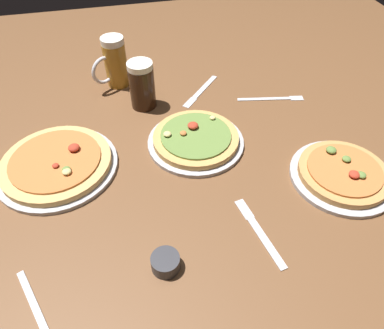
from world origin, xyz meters
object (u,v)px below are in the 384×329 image
at_px(knife_spare, 201,91).
at_px(beer_mug_dark, 115,63).
at_px(pizza_plate_far, 57,164).
at_px(pizza_plate_side, 196,139).
at_px(fork_left, 272,98).
at_px(knife_right, 259,231).
at_px(pizza_plate_near, 343,174).
at_px(beer_mug_amber, 142,85).
at_px(fork_spare, 39,317).
at_px(ramekin_butter, 166,263).

bearing_deg(knife_spare, beer_mug_dark, 157.90).
relative_size(pizza_plate_far, pizza_plate_side, 1.16).
height_order(fork_left, knife_right, same).
bearing_deg(pizza_plate_near, beer_mug_amber, 135.90).
bearing_deg(fork_spare, pizza_plate_side, 45.46).
bearing_deg(pizza_plate_near, fork_spare, -165.40).
relative_size(beer_mug_amber, ramekin_butter, 2.49).
xyz_separation_m(pizza_plate_near, knife_spare, (-0.26, 0.48, -0.01)).
distance_m(pizza_plate_far, beer_mug_amber, 0.37).
bearing_deg(knife_right, pizza_plate_side, 102.02).
distance_m(pizza_plate_side, fork_left, 0.35).
bearing_deg(pizza_plate_side, beer_mug_amber, 117.74).
bearing_deg(pizza_plate_near, ramekin_butter, -163.60).
bearing_deg(pizza_plate_near, knife_right, -158.06).
height_order(pizza_plate_far, knife_right, pizza_plate_far).
xyz_separation_m(pizza_plate_far, beer_mug_dark, (0.20, 0.38, 0.07)).
height_order(fork_spare, knife_spare, same).
bearing_deg(beer_mug_dark, pizza_plate_side, -62.36).
height_order(pizza_plate_far, fork_spare, pizza_plate_far).
relative_size(beer_mug_dark, ramekin_butter, 2.78).
bearing_deg(beer_mug_dark, knife_right, -69.36).
bearing_deg(pizza_plate_side, knife_right, -77.98).
distance_m(beer_mug_amber, fork_left, 0.44).
relative_size(pizza_plate_near, beer_mug_amber, 1.75).
height_order(beer_mug_amber, knife_right, beer_mug_amber).
xyz_separation_m(beer_mug_dark, ramekin_butter, (0.04, -0.74, -0.07)).
bearing_deg(ramekin_butter, fork_spare, -169.01).
xyz_separation_m(pizza_plate_far, pizza_plate_side, (0.39, 0.01, -0.00)).
bearing_deg(pizza_plate_far, ramekin_butter, -56.87).
height_order(pizza_plate_near, knife_right, pizza_plate_near).
relative_size(ramekin_butter, fork_left, 0.28).
height_order(knife_right, fork_spare, same).
distance_m(pizza_plate_side, knife_spare, 0.27).
xyz_separation_m(pizza_plate_near, knife_right, (-0.27, -0.11, -0.01)).
xyz_separation_m(beer_mug_amber, knife_spare, (0.20, 0.03, -0.07)).
bearing_deg(pizza_plate_near, knife_spare, 118.70).
relative_size(fork_left, knife_spare, 1.28).
height_order(ramekin_butter, fork_spare, ramekin_butter).
bearing_deg(knife_right, beer_mug_dark, 110.64).
distance_m(ramekin_butter, knife_right, 0.23).
bearing_deg(beer_mug_amber, knife_right, -71.20).
distance_m(ramekin_butter, fork_left, 0.70).
height_order(ramekin_butter, fork_left, ramekin_butter).
xyz_separation_m(fork_spare, knife_spare, (0.50, 0.68, 0.00)).
distance_m(beer_mug_dark, beer_mug_amber, 0.16).
distance_m(pizza_plate_near, ramekin_butter, 0.52).
relative_size(knife_right, knife_spare, 1.18).
bearing_deg(ramekin_butter, knife_spare, 69.32).
bearing_deg(beer_mug_dark, ramekin_butter, -87.04).
height_order(pizza_plate_far, beer_mug_dark, beer_mug_dark).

